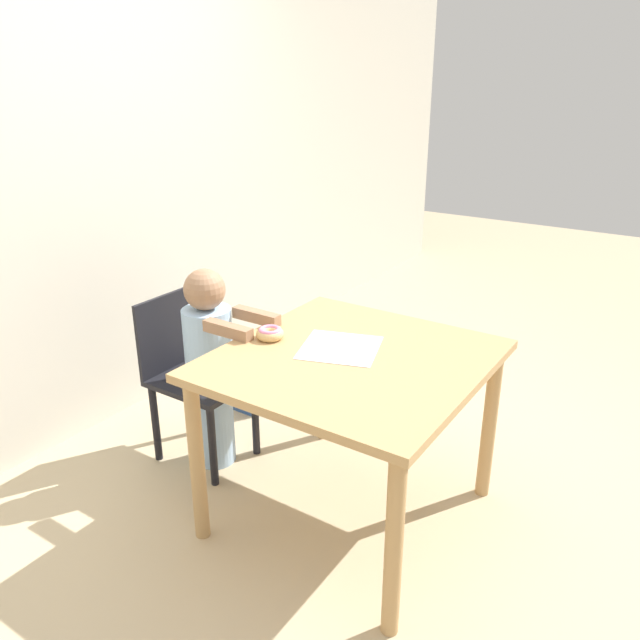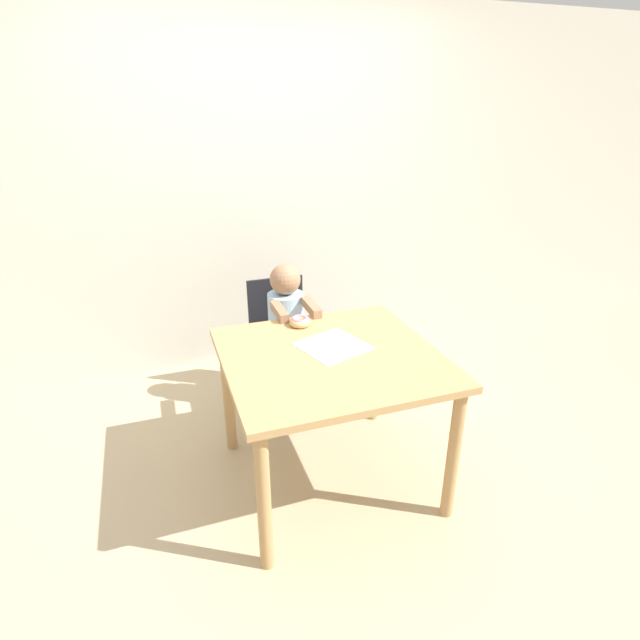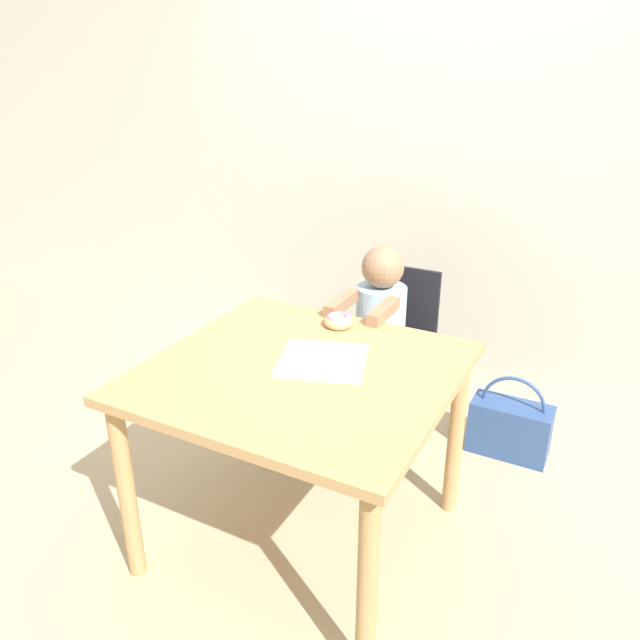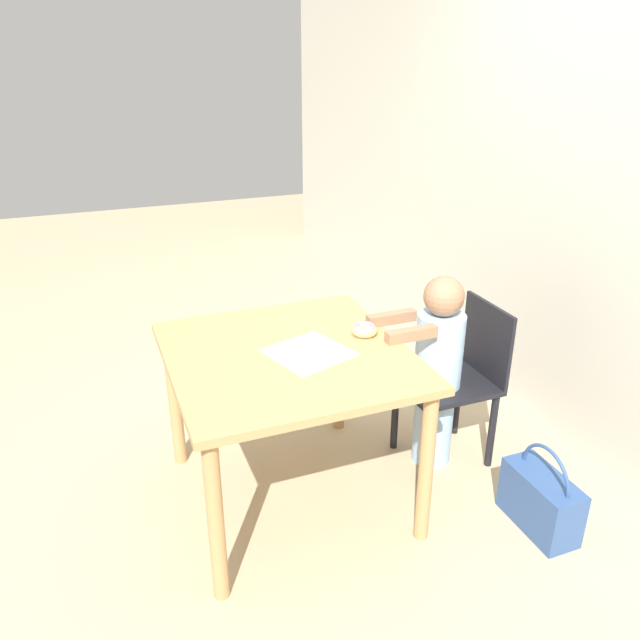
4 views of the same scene
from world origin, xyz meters
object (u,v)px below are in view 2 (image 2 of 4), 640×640
Objects in this scene: child_figure at (287,336)px; donut at (300,321)px; chair at (282,340)px; handbag at (360,360)px.

donut is (-0.02, -0.37, 0.26)m from child_figure.
child_figure is 8.40× the size of donut.
handbag is (0.59, 0.07, -0.28)m from chair.
chair is 0.60m from donut.
chair reaches higher than handbag.
child_figure is at bearing -90.00° from chair.
donut reaches higher than handbag.
chair is 0.66m from handbag.
handbag is (0.61, 0.56, -0.63)m from donut.
donut is at bearing -92.89° from chair.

